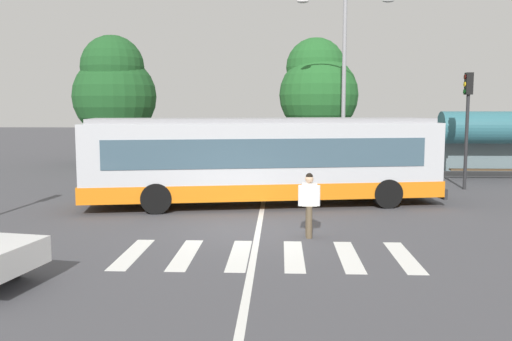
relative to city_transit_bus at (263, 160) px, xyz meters
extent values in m
plane|color=#47474C|center=(-0.36, -4.16, -1.59)|extent=(160.00, 160.00, 0.00)
cylinder|color=black|center=(3.86, 1.88, -1.09)|extent=(1.04, 0.47, 1.00)
cylinder|color=black|center=(4.27, -0.43, -1.09)|extent=(1.04, 0.47, 1.00)
cylinder|color=black|center=(-3.82, 0.51, -1.09)|extent=(1.04, 0.47, 1.00)
cylinder|color=black|center=(-3.41, -1.80, -1.09)|extent=(1.04, 0.47, 1.00)
cube|color=silver|center=(-0.02, 0.00, 0.04)|extent=(12.46, 4.65, 2.55)
cube|color=orange|center=(-0.02, 0.00, -0.96)|extent=(12.58, 4.69, 0.55)
cube|color=#3D5666|center=(-0.02, 0.00, 0.34)|extent=(11.02, 4.44, 0.96)
cube|color=#3D5666|center=(5.99, 1.07, 0.24)|extent=(0.43, 2.22, 1.63)
cube|color=black|center=(5.99, 1.07, 1.13)|extent=(0.40, 1.92, 0.28)
cube|color=#99999E|center=(-0.02, 0.00, 1.39)|extent=(11.94, 4.36, 0.16)
cube|color=#28282B|center=(6.11, 1.09, -1.16)|extent=(0.56, 2.53, 0.36)
cylinder|color=brown|center=(1.36, -4.73, -1.16)|extent=(0.16, 0.16, 0.85)
cylinder|color=brown|center=(1.37, -4.98, -1.16)|extent=(0.16, 0.16, 0.85)
cube|color=white|center=(1.36, -4.86, -0.44)|extent=(0.41, 0.27, 0.60)
cylinder|color=white|center=(1.12, -4.86, -0.47)|extent=(0.10, 0.10, 0.55)
cylinder|color=white|center=(1.60, -4.85, -0.47)|extent=(0.10, 0.10, 0.55)
sphere|color=tan|center=(1.36, -4.86, -0.03)|extent=(0.22, 0.22, 0.22)
sphere|color=black|center=(1.36, -4.86, 0.04)|extent=(0.19, 0.19, 0.19)
cylinder|color=black|center=(-4.81, -8.64, -1.27)|extent=(0.67, 0.31, 0.64)
cylinder|color=black|center=(-4.75, 12.99, -1.27)|extent=(0.21, 0.64, 0.64)
cylinder|color=black|center=(-3.07, 12.97, -1.27)|extent=(0.21, 0.64, 0.64)
cylinder|color=black|center=(-4.77, 10.20, -1.27)|extent=(0.21, 0.64, 0.64)
cylinder|color=black|center=(-3.09, 10.18, -1.27)|extent=(0.21, 0.64, 0.64)
cube|color=#AD1E1E|center=(-3.92, 11.58, -0.95)|extent=(1.86, 4.51, 0.52)
cube|color=#3D5666|center=(-3.92, 11.49, -0.47)|extent=(1.62, 2.17, 0.44)
cube|color=#AD1E1E|center=(-3.92, 11.49, -0.28)|extent=(1.55, 1.99, 0.09)
cylinder|color=black|center=(-2.10, 12.65, -1.27)|extent=(0.21, 0.64, 0.64)
cylinder|color=black|center=(-0.43, 12.64, -1.27)|extent=(0.21, 0.64, 0.64)
cylinder|color=black|center=(-2.13, 9.86, -1.27)|extent=(0.21, 0.64, 0.64)
cylinder|color=black|center=(-0.45, 9.85, -1.27)|extent=(0.21, 0.64, 0.64)
cube|color=#C6B793|center=(-1.28, 11.25, -0.95)|extent=(1.86, 4.51, 0.52)
cube|color=#3D5666|center=(-1.28, 11.16, -0.47)|extent=(1.62, 2.17, 0.44)
cube|color=#C6B793|center=(-1.28, 11.16, -0.28)|extent=(1.54, 1.99, 0.09)
cylinder|color=black|center=(0.67, 12.54, -1.27)|extent=(0.22, 0.65, 0.64)
cylinder|color=black|center=(2.35, 12.58, -1.27)|extent=(0.22, 0.65, 0.64)
cylinder|color=black|center=(0.75, 9.75, -1.27)|extent=(0.22, 0.65, 0.64)
cylinder|color=black|center=(2.42, 9.79, -1.27)|extent=(0.22, 0.65, 0.64)
cube|color=#38383D|center=(1.55, 11.16, -0.95)|extent=(1.94, 4.55, 0.52)
cube|color=#3D5666|center=(1.55, 11.07, -0.47)|extent=(1.66, 2.20, 0.44)
cube|color=#38383D|center=(1.55, 11.07, -0.28)|extent=(1.58, 2.02, 0.09)
cylinder|color=#28282B|center=(8.36, 4.11, 0.39)|extent=(0.14, 0.14, 3.96)
cube|color=black|center=(8.36, 4.11, 2.82)|extent=(0.28, 0.32, 0.90)
cylinder|color=#410907|center=(8.19, 4.11, 3.09)|extent=(0.04, 0.20, 0.20)
cylinder|color=yellow|center=(8.19, 4.11, 2.79)|extent=(0.04, 0.20, 0.20)
cylinder|color=#093B10|center=(8.19, 4.11, 2.49)|extent=(0.04, 0.20, 0.20)
cylinder|color=#28282B|center=(8.33, 7.59, -0.44)|extent=(0.12, 0.12, 2.30)
cube|color=slate|center=(10.64, 8.29, -0.32)|extent=(4.43, 0.04, 1.93)
cylinder|color=#2D6670|center=(10.64, 7.59, 0.89)|extent=(4.71, 1.54, 1.54)
cube|color=#4C3823|center=(10.64, 7.59, -1.14)|extent=(3.69, 0.36, 0.08)
cylinder|color=#939399|center=(3.76, 8.75, 2.87)|extent=(0.20, 0.20, 8.92)
ellipsoid|color=silver|center=(5.84, 8.75, 7.06)|extent=(0.60, 0.32, 0.20)
ellipsoid|color=silver|center=(1.67, 8.75, 7.06)|extent=(0.60, 0.32, 0.20)
cylinder|color=brown|center=(-9.41, 13.88, -0.42)|extent=(0.36, 0.36, 2.34)
sphere|color=#1E5123|center=(-9.41, 13.88, 2.50)|extent=(4.99, 4.99, 4.99)
sphere|color=#1E5123|center=(-9.42, 13.63, 4.25)|extent=(3.74, 3.74, 3.74)
cylinder|color=brown|center=(2.91, 14.50, -0.33)|extent=(0.36, 0.36, 2.51)
sphere|color=#236028|center=(2.91, 14.50, 2.59)|extent=(4.77, 4.77, 4.77)
sphere|color=#236028|center=(2.72, 14.81, 4.26)|extent=(3.58, 3.58, 3.58)
cube|color=silver|center=(-2.87, -6.73, -1.58)|extent=(0.45, 2.77, 0.01)
cube|color=silver|center=(-1.61, -6.73, -1.58)|extent=(0.45, 2.77, 0.01)
cube|color=silver|center=(-0.34, -6.73, -1.58)|extent=(0.45, 2.77, 0.01)
cube|color=silver|center=(0.92, -6.73, -1.58)|extent=(0.45, 2.77, 0.01)
cube|color=silver|center=(2.19, -6.73, -1.58)|extent=(0.45, 2.77, 0.01)
cube|color=silver|center=(3.45, -6.73, -1.58)|extent=(0.45, 2.77, 0.01)
cube|color=silver|center=(-0.01, -2.16, -1.59)|extent=(0.16, 24.00, 0.01)
camera|label=1|loc=(0.59, -19.26, 1.83)|focal=38.74mm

